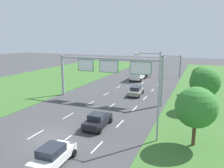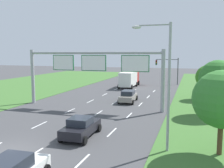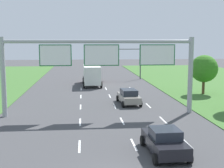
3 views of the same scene
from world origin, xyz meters
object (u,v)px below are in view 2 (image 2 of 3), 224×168
at_px(sign_gantry, 94,67).
at_px(car_far_ahead, 81,127).
at_px(street_lamp, 163,76).
at_px(roadside_tree_near, 222,99).
at_px(roadside_tree_mid, 218,79).
at_px(box_truck, 129,79).
at_px(traffic_light_mast, 168,66).
at_px(roadside_tree_far, 208,77).
at_px(car_lead_silver, 128,96).

bearing_deg(sign_gantry, car_far_ahead, -73.73).
bearing_deg(sign_gantry, street_lamp, -50.27).
distance_m(sign_gantry, roadside_tree_near, 17.04).
bearing_deg(roadside_tree_mid, box_truck, 126.98).
bearing_deg(street_lamp, sign_gantry, 129.73).
xyz_separation_m(traffic_light_mast, roadside_tree_far, (6.94, -16.31, -0.65)).
xyz_separation_m(roadside_tree_near, roadside_tree_mid, (0.76, 11.23, 0.22)).
height_order(car_far_ahead, traffic_light_mast, traffic_light_mast).
bearing_deg(sign_gantry, roadside_tree_mid, 1.41).
bearing_deg(traffic_light_mast, roadside_tree_far, -66.94).
bearing_deg(street_lamp, roadside_tree_mid, 69.31).
xyz_separation_m(traffic_light_mast, street_lamp, (3.01, -37.34, 1.21)).
bearing_deg(roadside_tree_far, box_truck, 145.36).
relative_size(traffic_light_mast, roadside_tree_far, 1.14).
bearing_deg(roadside_tree_far, car_far_ahead, -117.18).
relative_size(car_lead_silver, traffic_light_mast, 0.81).
distance_m(street_lamp, roadside_tree_mid, 12.51).
xyz_separation_m(sign_gantry, roadside_tree_mid, (13.80, 0.34, -1.05)).
relative_size(box_truck, sign_gantry, 0.48).
relative_size(traffic_light_mast, street_lamp, 0.66).
bearing_deg(roadside_tree_far, car_lead_silver, -153.13).
bearing_deg(car_far_ahead, roadside_tree_far, 61.09).
bearing_deg(roadside_tree_near, roadside_tree_far, 89.19).
xyz_separation_m(car_far_ahead, roadside_tree_far, (10.31, 20.08, 2.43)).
height_order(sign_gantry, traffic_light_mast, sign_gantry).
relative_size(sign_gantry, roadside_tree_far, 3.50).
xyz_separation_m(street_lamp, roadside_tree_near, (3.64, 0.42, -1.42)).
bearing_deg(roadside_tree_near, sign_gantry, 140.15).
bearing_deg(roadside_tree_near, car_far_ahead, 177.00).
xyz_separation_m(car_lead_silver, roadside_tree_near, (9.95, -15.41, 2.85)).
distance_m(sign_gantry, roadside_tree_mid, 13.85).
distance_m(box_truck, traffic_light_mast, 9.88).
relative_size(street_lamp, roadside_tree_near, 1.54).
bearing_deg(street_lamp, roadside_tree_far, 79.41).
xyz_separation_m(street_lamp, roadside_tree_far, (3.93, 21.03, -1.86)).
xyz_separation_m(sign_gantry, roadside_tree_near, (13.04, -10.89, -1.28)).
bearing_deg(car_lead_silver, traffic_light_mast, 78.06).
bearing_deg(box_truck, traffic_light_mast, 44.11).
xyz_separation_m(car_lead_silver, roadside_tree_mid, (10.71, -4.19, 3.08)).
distance_m(car_lead_silver, roadside_tree_near, 18.57).
distance_m(traffic_light_mast, roadside_tree_near, 37.51).
height_order(roadside_tree_near, roadside_tree_far, roadside_tree_near).
distance_m(car_lead_silver, sign_gantry, 6.87).
height_order(car_lead_silver, sign_gantry, sign_gantry).
bearing_deg(roadside_tree_far, roadside_tree_near, -90.81).
bearing_deg(roadside_tree_near, box_truck, 114.08).
distance_m(car_far_ahead, roadside_tree_mid, 15.50).
xyz_separation_m(box_truck, street_lamp, (9.81, -30.52, 3.43)).
distance_m(car_far_ahead, roadside_tree_far, 22.70).
distance_m(box_truck, roadside_tree_far, 16.78).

